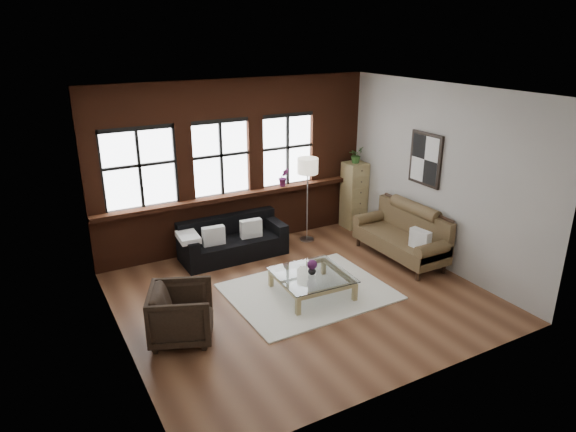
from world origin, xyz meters
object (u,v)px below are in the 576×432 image
armchair (182,314)px  vase (312,270)px  coffee_table (312,284)px  drawer_chest (354,195)px  vintage_settee (400,233)px  dark_sofa (233,239)px  floor_lamp (307,197)px

armchair → vase: 2.21m
coffee_table → drawer_chest: (2.36, 2.15, 0.53)m
vintage_settee → drawer_chest: drawer_chest is taller
coffee_table → vase: vase is taller
vintage_settee → vase: (-2.13, -0.38, -0.09)m
dark_sofa → vintage_settee: bearing=-30.7°
vase → floor_lamp: floor_lamp is taller
vase → coffee_table: bearing=-60.3°
drawer_chest → dark_sofa: bearing=-176.0°
dark_sofa → drawer_chest: (2.87, 0.20, 0.35)m
coffee_table → floor_lamp: bearing=61.0°
floor_lamp → armchair: bearing=-146.6°
vintage_settee → floor_lamp: (-1.03, 1.59, 0.40)m
floor_lamp → coffee_table: bearing=-119.0°
floor_lamp → vase: bearing=-119.0°
vase → drawer_chest: (2.36, 2.15, 0.28)m
dark_sofa → floor_lamp: (1.61, 0.03, 0.57)m
floor_lamp → dark_sofa: bearing=-179.1°
coffee_table → floor_lamp: 2.38m
drawer_chest → floor_lamp: size_ratio=0.76×
dark_sofa → armchair: bearing=-128.1°
armchair → drawer_chest: (4.55, 2.34, 0.32)m
vintage_settee → floor_lamp: size_ratio=1.05×
dark_sofa → vase: bearing=-75.1°
coffee_table → vintage_settee: bearing=10.1°
armchair → coffee_table: size_ratio=0.76×
drawer_chest → vase: bearing=-137.7°
coffee_table → vase: bearing=119.7°
armchair → vase: bearing=-62.2°
armchair → floor_lamp: floor_lamp is taller
armchair → vase: armchair is taller
drawer_chest → vintage_settee: bearing=-97.4°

